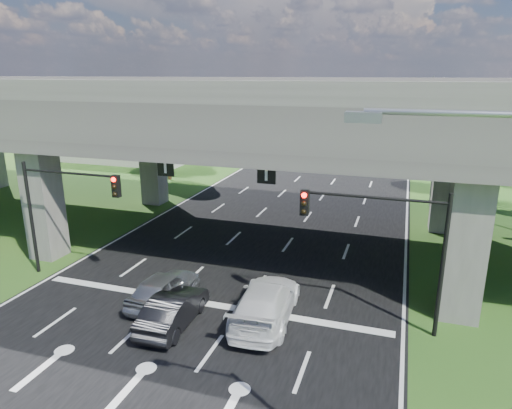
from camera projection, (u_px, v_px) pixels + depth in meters
The scene contains 18 objects.
ground at pixel (168, 345), 17.95m from camera, with size 160.00×160.00×0.00m, color #224E19.
road at pixel (250, 253), 27.07m from camera, with size 18.00×120.00×0.03m, color black.
overpass at pixel (261, 115), 26.70m from camera, with size 80.00×15.00×10.00m.
warehouse at pixel (118, 142), 57.12m from camera, with size 20.00×10.00×4.00m, color #9E9E99.
signal_right at pixel (387, 234), 18.04m from camera, with size 5.76×0.54×6.00m.
signal_left at pixel (62, 200), 22.72m from camera, with size 5.76×0.54×6.00m.
streetlight_near at pixel (503, 343), 7.82m from camera, with size 3.38×0.25×10.00m.
streetlight_far at pixel (432, 133), 35.20m from camera, with size 3.38×0.25×10.00m.
streetlight_beyond at pixel (426, 115), 49.80m from camera, with size 3.38×0.25×10.00m.
tree_left_near at pixel (168, 131), 44.52m from camera, with size 4.50×4.50×7.80m.
tree_left_mid at pixel (179, 128), 52.90m from camera, with size 3.91×3.90×6.76m.
tree_left_far at pixel (235, 114), 58.73m from camera, with size 4.80×4.80×8.32m.
tree_right_near at pixel (466, 145), 38.35m from camera, with size 4.20×4.20×7.28m.
tree_right_mid at pixel (489, 138), 44.84m from camera, with size 3.91×3.90×6.76m.
tree_right_far at pixel (442, 122), 53.16m from camera, with size 4.50×4.50×7.80m.
car_silver at pixel (164, 288), 21.01m from camera, with size 1.75×4.35×1.48m, color #ADAFB5.
car_dark at pixel (173, 310), 19.12m from camera, with size 1.52×4.36×1.44m, color black.
car_white at pixel (266, 302), 19.52m from camera, with size 2.30×5.67×1.65m, color silver.
Camera 1 is at (8.20, -13.83, 10.31)m, focal length 32.00 mm.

